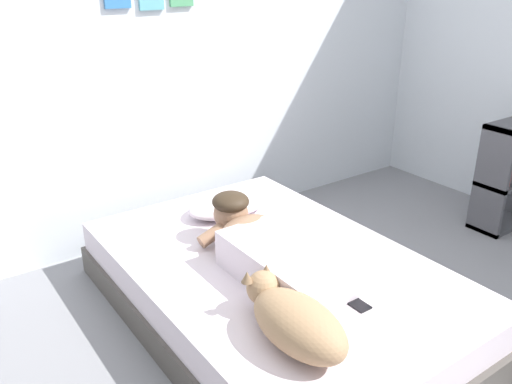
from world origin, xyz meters
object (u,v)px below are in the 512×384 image
at_px(bed, 274,289).
at_px(pillow, 229,204).
at_px(person_lying, 271,247).
at_px(coffee_cup, 250,225).
at_px(dog, 294,319).
at_px(bookshelf, 507,175).
at_px(cell_phone, 355,303).

relative_size(bed, pillow, 3.92).
height_order(person_lying, coffee_cup, person_lying).
bearing_deg(coffee_cup, dog, -114.46).
relative_size(coffee_cup, bookshelf, 0.17).
relative_size(cell_phone, bookshelf, 0.19).
xyz_separation_m(cell_phone, bookshelf, (1.87, 0.42, 0.05)).
xyz_separation_m(coffee_cup, cell_phone, (-0.02, -0.85, -0.03)).
distance_m(person_lying, dog, 0.58).
xyz_separation_m(person_lying, coffee_cup, (0.13, 0.38, -0.07)).
bearing_deg(bed, cell_phone, -82.24).
distance_m(person_lying, cell_phone, 0.50).
xyz_separation_m(pillow, coffee_cup, (-0.03, -0.27, -0.02)).
height_order(pillow, cell_phone, pillow).
bearing_deg(pillow, dog, -110.70).
bearing_deg(person_lying, bed, 29.62).
relative_size(dog, coffee_cup, 4.60).
bearing_deg(dog, bed, 59.52).
bearing_deg(pillow, bed, -101.05).
relative_size(bed, coffee_cup, 16.30).
distance_m(pillow, cell_phone, 1.12).
bearing_deg(coffee_cup, person_lying, -109.39).
distance_m(dog, coffee_cup, 0.98).
relative_size(person_lying, bookshelf, 1.23).
bearing_deg(coffee_cup, bed, -104.09).
relative_size(pillow, dog, 0.90).
distance_m(bed, dog, 0.68).
bearing_deg(dog, cell_phone, 5.63).
xyz_separation_m(coffee_cup, bookshelf, (1.85, -0.43, 0.02)).
height_order(person_lying, dog, person_lying).
bearing_deg(bookshelf, person_lying, 178.41).
height_order(dog, cell_phone, dog).
relative_size(person_lying, dog, 1.60).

